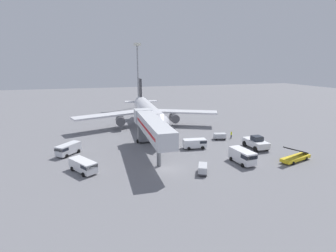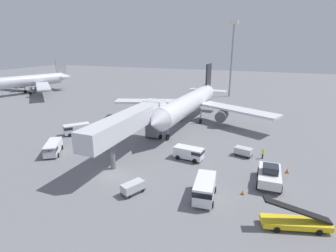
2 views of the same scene
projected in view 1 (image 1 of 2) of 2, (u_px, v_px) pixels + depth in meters
ground_plane at (168, 169)px, 41.12m from camera, size 300.00×300.00×0.00m
airplane_at_gate at (148, 111)px, 66.15m from camera, size 37.82×36.39×11.96m
jet_bridge at (151, 126)px, 46.82m from camera, size 3.69×21.31×7.09m
pushback_tug at (256, 143)px, 50.92m from camera, size 2.95×5.60×2.60m
belt_loader_truck at (296, 157)px, 44.32m from camera, size 6.53×3.32×3.07m
service_van_mid_left at (243, 156)px, 43.23m from camera, size 2.76×5.15×2.34m
service_van_mid_right at (84, 165)px, 39.77m from camera, size 4.40×5.46×1.90m
service_van_far_left at (195, 143)px, 51.00m from camera, size 4.65×2.54×1.88m
service_van_far_right at (68, 149)px, 47.34m from camera, size 4.53×4.84×2.03m
baggage_cart_far_center at (220, 136)px, 57.07m from camera, size 2.86×2.02×1.37m
baggage_cart_rear_left at (203, 169)px, 39.38m from camera, size 2.34×3.02×1.37m
ground_crew_worker_foreground at (231, 135)px, 57.88m from camera, size 0.37×0.37×1.65m
safety_cone_alpha at (254, 140)px, 55.46m from camera, size 0.45×0.45×0.69m
safety_cone_bravo at (254, 154)px, 46.92m from camera, size 0.38×0.38×0.58m
apron_light_mast at (138, 63)px, 96.11m from camera, size 2.40×2.40×23.70m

